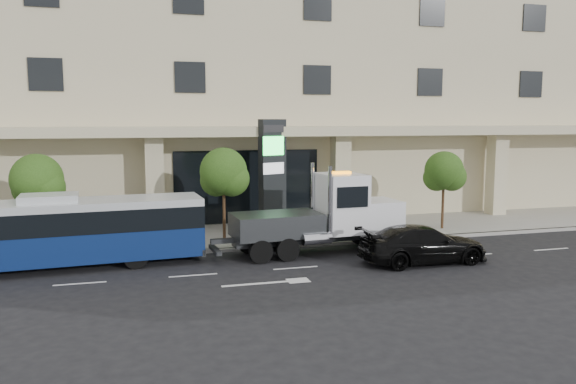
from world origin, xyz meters
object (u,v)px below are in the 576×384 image
at_px(city_bus, 51,231).
at_px(tow_truck, 325,216).
at_px(signage_pylon, 272,174).
at_px(black_sedan, 423,244).

distance_m(city_bus, tow_truck, 11.20).
xyz_separation_m(tow_truck, signage_pylon, (-1.20, 4.76, 1.43)).
xyz_separation_m(city_bus, tow_truck, (11.20, -0.20, 0.10)).
relative_size(city_bus, black_sedan, 2.22).
relative_size(black_sedan, signage_pylon, 0.93).
distance_m(city_bus, black_sedan, 14.75).
distance_m(tow_truck, black_sedan, 4.34).
bearing_deg(city_bus, black_sedan, -15.36).
height_order(city_bus, signage_pylon, signage_pylon).
bearing_deg(black_sedan, city_bus, 78.42).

